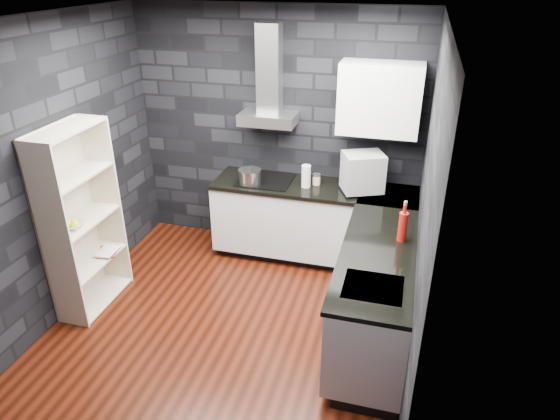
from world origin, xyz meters
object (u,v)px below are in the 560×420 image
at_px(appliance_garage, 363,172).
at_px(fruit_bowl, 72,224).
at_px(red_bottle, 403,227).
at_px(pot, 250,177).
at_px(bookshelf, 82,221).
at_px(storage_jar, 316,180).
at_px(utensil_crock, 351,183).
at_px(glass_vase, 306,176).

distance_m(appliance_garage, fruit_bowl, 2.85).
distance_m(red_bottle, fruit_bowl, 2.94).
relative_size(pot, fruit_bowl, 1.04).
relative_size(red_bottle, bookshelf, 0.15).
xyz_separation_m(storage_jar, utensil_crock, (0.37, -0.01, 0.01)).
bearing_deg(storage_jar, glass_vase, -137.03).
bearing_deg(utensil_crock, appliance_garage, -26.70).
bearing_deg(red_bottle, storage_jar, 133.78).
xyz_separation_m(glass_vase, red_bottle, (1.05, -0.90, 0.01)).
bearing_deg(storage_jar, appliance_garage, -8.32).
bearing_deg(bookshelf, pot, 41.29).
distance_m(glass_vase, appliance_garage, 0.60).
relative_size(pot, appliance_garage, 0.59).
relative_size(storage_jar, appliance_garage, 0.26).
xyz_separation_m(bookshelf, fruit_bowl, (0.00, -0.14, 0.04)).
bearing_deg(utensil_crock, red_bottle, -59.45).
relative_size(glass_vase, appliance_garage, 0.61).
height_order(utensil_crock, appliance_garage, appliance_garage).
xyz_separation_m(storage_jar, appliance_garage, (0.49, -0.07, 0.17)).
bearing_deg(pot, appliance_garage, 5.05).
bearing_deg(fruit_bowl, pot, 47.96).
xyz_separation_m(appliance_garage, red_bottle, (0.46, -0.92, -0.09)).
distance_m(glass_vase, bookshelf, 2.26).
bearing_deg(appliance_garage, pot, 160.96).
xyz_separation_m(red_bottle, bookshelf, (-2.88, -0.41, -0.13)).
bearing_deg(fruit_bowl, appliance_garage, 31.34).
height_order(glass_vase, fruit_bowl, glass_vase).
height_order(appliance_garage, red_bottle, appliance_garage).
distance_m(pot, utensil_crock, 1.08).
relative_size(storage_jar, fruit_bowl, 0.46).
xyz_separation_m(storage_jar, fruit_bowl, (-1.93, -1.55, -0.01)).
bearing_deg(storage_jar, bookshelf, -143.95).
height_order(glass_vase, appliance_garage, appliance_garage).
relative_size(pot, glass_vase, 0.97).
distance_m(storage_jar, bookshelf, 2.39).
height_order(glass_vase, bookshelf, bookshelf).
xyz_separation_m(utensil_crock, red_bottle, (0.58, -0.98, 0.07)).
xyz_separation_m(pot, utensil_crock, (1.07, 0.17, -0.02)).
xyz_separation_m(utensil_crock, appliance_garage, (0.12, -0.06, 0.16)).
height_order(utensil_crock, red_bottle, red_bottle).
distance_m(utensil_crock, fruit_bowl, 2.77).
height_order(storage_jar, bookshelf, bookshelf).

